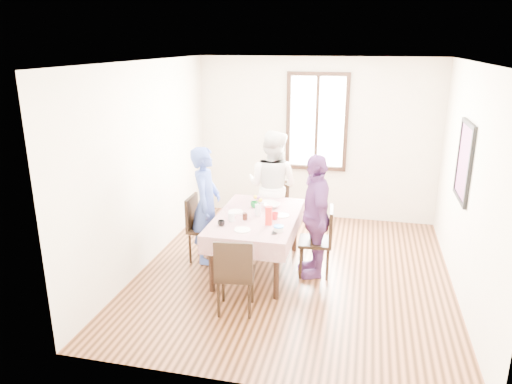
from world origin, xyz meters
TOP-DOWN VIEW (x-y plane):
  - ground at (0.00, 0.00)m, footprint 4.50×4.50m
  - back_wall at (0.00, 2.25)m, footprint 4.00×0.00m
  - right_wall at (2.00, 0.00)m, footprint 0.00×4.50m
  - window_frame at (0.00, 2.23)m, footprint 1.02×0.06m
  - window_pane at (0.00, 2.24)m, footprint 0.90×0.02m
  - art_poster at (1.98, 0.30)m, footprint 0.04×0.76m
  - dining_table at (-0.50, -0.00)m, footprint 0.92×1.53m
  - tablecloth at (-0.50, -0.00)m, footprint 1.04×1.65m
  - chair_left at (-1.27, 0.14)m, footprint 0.42×0.42m
  - chair_right at (0.26, 0.04)m, footprint 0.45×0.45m
  - chair_far at (-0.50, 1.05)m, footprint 0.45×0.45m
  - chair_near at (-0.50, -1.06)m, footprint 0.48×0.48m
  - person_left at (-1.25, 0.14)m, footprint 0.44×0.62m
  - person_far at (-0.50, 1.03)m, footprint 0.97×0.85m
  - person_right at (0.24, 0.04)m, footprint 0.65×1.02m
  - mug_black at (-0.85, -0.46)m, footprint 0.12×0.12m
  - mug_flag at (-0.25, -0.09)m, footprint 0.11×0.11m
  - mug_green at (-0.61, 0.30)m, footprint 0.10×0.10m
  - serving_bowl at (-0.38, 0.36)m, footprint 0.22×0.22m
  - juice_carton at (-0.29, -0.28)m, footprint 0.07×0.07m
  - butter_tub at (-0.13, -0.47)m, footprint 0.12×0.12m
  - jam_jar at (-0.62, -0.19)m, footprint 0.06×0.06m
  - drinking_glass at (-0.77, -0.27)m, footprint 0.08×0.08m
  - smartphone at (-0.17, -0.53)m, footprint 0.06×0.12m
  - flower_vase at (-0.49, 0.00)m, footprint 0.08×0.08m
  - plate_left at (-0.81, 0.07)m, footprint 0.20×0.20m
  - plate_right at (-0.19, 0.06)m, footprint 0.20×0.20m
  - plate_far at (-0.48, 0.56)m, footprint 0.20×0.20m
  - plate_near at (-0.56, -0.54)m, footprint 0.20×0.20m
  - butter_lid at (-0.13, -0.47)m, footprint 0.12×0.12m
  - flower_bunch at (-0.49, 0.00)m, footprint 0.09×0.09m

SIDE VIEW (x-z plane):
  - ground at x=0.00m, z-range 0.00..0.00m
  - dining_table at x=-0.50m, z-range 0.00..0.75m
  - chair_left at x=-1.27m, z-range 0.00..0.91m
  - chair_right at x=0.26m, z-range 0.00..0.91m
  - chair_far at x=-0.50m, z-range 0.00..0.91m
  - chair_near at x=-0.50m, z-range 0.00..0.91m
  - tablecloth at x=-0.50m, z-range 0.75..0.76m
  - smartphone at x=-0.17m, z-range 0.76..0.77m
  - plate_left at x=-0.81m, z-range 0.76..0.77m
  - plate_right at x=-0.19m, z-range 0.76..0.77m
  - plate_far at x=-0.48m, z-range 0.76..0.77m
  - plate_near at x=-0.56m, z-range 0.76..0.77m
  - serving_bowl at x=-0.38m, z-range 0.76..0.82m
  - butter_tub at x=-0.13m, z-range 0.76..0.82m
  - mug_black at x=-0.85m, z-range 0.76..0.83m
  - mug_green at x=-0.61m, z-range 0.76..0.84m
  - person_left at x=-1.25m, z-range 0.00..1.61m
  - person_right at x=0.24m, z-range 0.00..1.61m
  - jam_jar at x=-0.62m, z-range 0.76..0.85m
  - mug_flag at x=-0.25m, z-range 0.76..0.85m
  - drinking_glass at x=-0.77m, z-range 0.76..0.88m
  - butter_lid at x=-0.13m, z-range 0.82..0.83m
  - flower_vase at x=-0.49m, z-range 0.76..0.92m
  - person_far at x=-0.50m, z-range 0.00..1.70m
  - juice_carton at x=-0.29m, z-range 0.76..1.00m
  - flower_bunch at x=-0.49m, z-range 0.92..1.02m
  - back_wall at x=0.00m, z-range -0.65..3.35m
  - right_wall at x=2.00m, z-range -0.90..3.60m
  - art_poster at x=1.98m, z-range 1.07..2.03m
  - window_frame at x=0.00m, z-range 0.84..2.46m
  - window_pane at x=0.00m, z-range 0.90..2.40m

